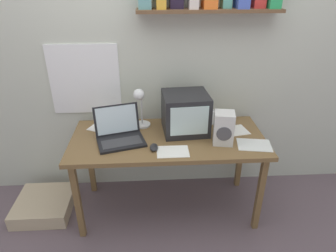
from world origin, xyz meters
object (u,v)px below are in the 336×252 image
object	(u,v)px
crt_monitor	(185,113)
laptop	(119,132)
floor_cushion	(45,205)
computer_mouse	(154,147)
juice_glass	(210,118)
printed_handout	(108,127)
loose_paper_near_monitor	(254,145)
open_notebook	(173,152)
space_heater	(224,128)
corner_desk	(168,144)
desk_lamp	(140,104)
loose_paper_near_laptop	(234,131)

from	to	relation	value
crt_monitor	laptop	size ratio (longest dim) A/B	0.90
floor_cushion	computer_mouse	bearing A→B (deg)	-11.13
crt_monitor	floor_cushion	world-z (taller)	crt_monitor
juice_glass	printed_handout	bearing A→B (deg)	-178.81
laptop	computer_mouse	xyz separation A→B (m)	(0.26, -0.16, -0.05)
loose_paper_near_monitor	floor_cushion	world-z (taller)	loose_paper_near_monitor
juice_glass	open_notebook	world-z (taller)	juice_glass
loose_paper_near_monitor	floor_cushion	distance (m)	1.86
space_heater	loose_paper_near_monitor	bearing A→B (deg)	-3.70
open_notebook	crt_monitor	bearing A→B (deg)	68.96
floor_cushion	juice_glass	bearing A→B (deg)	7.78
loose_paper_near_monitor	open_notebook	world-z (taller)	same
corner_desk	open_notebook	distance (m)	0.23
corner_desk	desk_lamp	distance (m)	0.40
space_heater	open_notebook	distance (m)	0.42
open_notebook	loose_paper_near_laptop	xyz separation A→B (m)	(0.52, 0.29, 0.00)
loose_paper_near_monitor	crt_monitor	bearing A→B (deg)	152.01
open_notebook	loose_paper_near_laptop	size ratio (longest dim) A/B	0.93
juice_glass	space_heater	distance (m)	0.33
corner_desk	laptop	bearing A→B (deg)	-178.58
crt_monitor	printed_handout	size ratio (longest dim) A/B	1.10
crt_monitor	desk_lamp	distance (m)	0.37
computer_mouse	printed_handout	size ratio (longest dim) A/B	0.32
laptop	floor_cushion	size ratio (longest dim) A/B	0.89
corner_desk	loose_paper_near_laptop	size ratio (longest dim) A/B	6.09
space_heater	laptop	bearing A→B (deg)	-176.97
juice_glass	loose_paper_near_laptop	world-z (taller)	juice_glass
corner_desk	crt_monitor	world-z (taller)	crt_monitor
open_notebook	floor_cushion	xyz separation A→B (m)	(-1.11, 0.24, -0.66)
laptop	desk_lamp	world-z (taller)	desk_lamp
laptop	loose_paper_near_laptop	world-z (taller)	laptop
loose_paper_near_monitor	corner_desk	bearing A→B (deg)	166.01
space_heater	loose_paper_near_laptop	distance (m)	0.25
desk_lamp	loose_paper_near_monitor	distance (m)	0.95
space_heater	floor_cushion	world-z (taller)	space_heater
laptop	printed_handout	world-z (taller)	laptop
corner_desk	computer_mouse	bearing A→B (deg)	-123.67
space_heater	loose_paper_near_laptop	bearing A→B (deg)	62.39
space_heater	open_notebook	xyz separation A→B (m)	(-0.39, -0.11, -0.12)
juice_glass	corner_desk	bearing A→B (deg)	-149.56
juice_glass	laptop	bearing A→B (deg)	-163.08
computer_mouse	printed_handout	xyz separation A→B (m)	(-0.38, 0.37, -0.01)
crt_monitor	space_heater	distance (m)	0.34
corner_desk	crt_monitor	size ratio (longest dim) A/B	4.05
laptop	desk_lamp	distance (m)	0.29
computer_mouse	floor_cushion	world-z (taller)	computer_mouse
computer_mouse	loose_paper_near_monitor	world-z (taller)	computer_mouse
corner_desk	juice_glass	xyz separation A→B (m)	(0.37, 0.22, 0.12)
corner_desk	computer_mouse	distance (m)	0.22
printed_handout	desk_lamp	bearing A→B (deg)	-3.66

